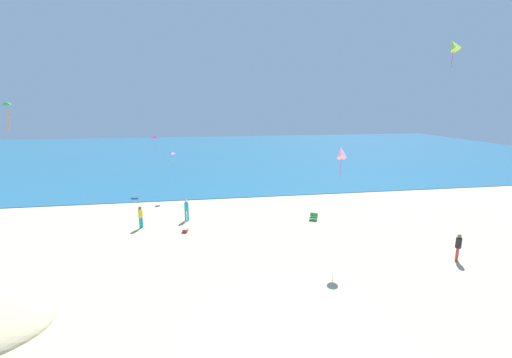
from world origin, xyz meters
TOP-DOWN VIEW (x-y plane):
  - ground_plane at (0.00, 10.00)m, footprint 120.00×120.00m
  - ocean_water at (0.00, 49.22)m, footprint 120.00×60.00m
  - beach_chair_mid_beach at (5.11, 12.34)m, footprint 0.80×0.82m
  - cooler_box at (-4.24, 11.45)m, footprint 0.40×0.56m
  - person_0 at (10.67, 4.55)m, footprint 0.44×0.44m
  - person_2 at (-7.30, 12.71)m, footprint 0.44×0.44m
  - person_3 at (-4.21, 13.79)m, footprint 0.35×0.35m
  - kite_lime at (9.06, 4.69)m, footprint 0.57×0.74m
  - kite_pink at (4.72, 7.09)m, footprint 0.69×0.89m
  - kite_purple at (-5.53, 20.59)m, footprint 0.61×0.69m
  - kite_magenta at (-7.45, 23.90)m, footprint 0.92×0.89m
  - kite_green at (-12.43, 8.18)m, footprint 0.61×0.57m

SIDE VIEW (x-z plane):
  - ground_plane at x=0.00m, z-range 0.00..0.00m
  - ocean_water at x=0.00m, z-range 0.00..0.05m
  - cooler_box at x=-4.24m, z-range 0.00..0.27m
  - beach_chair_mid_beach at x=5.11m, z-range -0.02..0.53m
  - person_0 at x=10.67m, z-range 0.12..1.68m
  - person_2 at x=-7.30m, z-range 0.12..1.68m
  - person_3 at x=-4.21m, z-range 0.12..1.70m
  - kite_purple at x=-5.53m, z-range 3.59..4.61m
  - kite_magenta at x=-7.45m, z-range 4.61..6.00m
  - kite_pink at x=4.72m, z-range 4.88..6.73m
  - kite_green at x=-12.43m, z-range 7.75..9.20m
  - kite_lime at x=9.06m, z-range 10.50..11.90m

